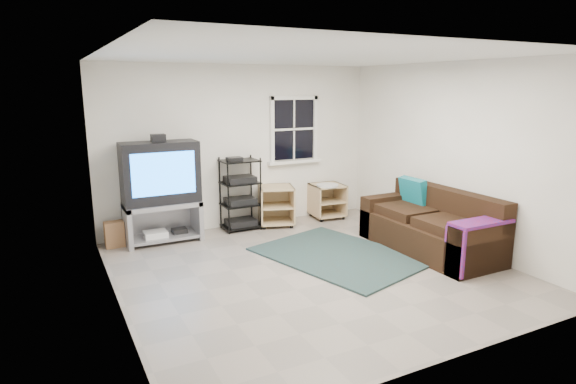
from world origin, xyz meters
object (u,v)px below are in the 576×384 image
av_rack (240,198)px  tv_unit (161,184)px  side_table_left (276,204)px  side_table_right (326,198)px  sofa (432,228)px

av_rack → tv_unit: bearing=-177.3°
side_table_left → side_table_right: (0.98, -0.01, -0.00)m
side_table_right → sofa: size_ratio=0.30×
sofa → side_table_right: bearing=100.1°
tv_unit → side_table_right: tv_unit is taller
sofa → av_rack: bearing=132.1°
tv_unit → side_table_left: tv_unit is taller
av_rack → sofa: bearing=-47.9°
side_table_left → sofa: (1.37, -2.17, -0.02)m
av_rack → sofa: 2.96m
av_rack → sofa: av_rack is taller
tv_unit → av_rack: size_ratio=1.37×
tv_unit → av_rack: 1.31m
side_table_left → side_table_right: bearing=-0.4°
side_table_left → sofa: size_ratio=0.34×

